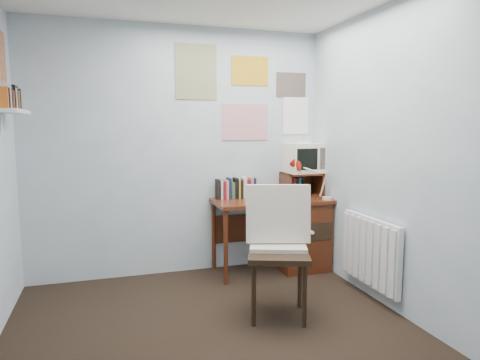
# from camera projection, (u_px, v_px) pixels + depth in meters

# --- Properties ---
(ground) EXTENTS (3.50, 3.50, 0.00)m
(ground) POSITION_uv_depth(u_px,v_px,m) (227.00, 355.00, 2.83)
(ground) COLOR black
(ground) RESTS_ON ground
(back_wall) EXTENTS (3.00, 0.02, 2.50)m
(back_wall) POSITION_uv_depth(u_px,v_px,m) (180.00, 152.00, 4.33)
(back_wall) COLOR silver
(back_wall) RESTS_ON ground
(right_wall) EXTENTS (0.02, 3.50, 2.50)m
(right_wall) POSITION_uv_depth(u_px,v_px,m) (424.00, 162.00, 3.13)
(right_wall) COLOR silver
(right_wall) RESTS_ON ground
(desk) EXTENTS (1.20, 0.55, 0.76)m
(desk) POSITION_uv_depth(u_px,v_px,m) (295.00, 231.00, 4.53)
(desk) COLOR #572613
(desk) RESTS_ON ground
(desk_chair) EXTENTS (0.65, 0.64, 1.01)m
(desk_chair) POSITION_uv_depth(u_px,v_px,m) (278.00, 255.00, 3.36)
(desk_chair) COLOR black
(desk_chair) RESTS_ON ground
(desk_lamp) EXTENTS (0.31, 0.29, 0.37)m
(desk_lamp) POSITION_uv_depth(u_px,v_px,m) (328.00, 182.00, 4.37)
(desk_lamp) COLOR #A9180B
(desk_lamp) RESTS_ON desk
(tv_riser) EXTENTS (0.40, 0.30, 0.25)m
(tv_riser) POSITION_uv_depth(u_px,v_px,m) (301.00, 184.00, 4.61)
(tv_riser) COLOR #572613
(tv_riser) RESTS_ON desk
(crt_tv) EXTENTS (0.38, 0.35, 0.34)m
(crt_tv) POSITION_uv_depth(u_px,v_px,m) (303.00, 157.00, 4.60)
(crt_tv) COLOR #F0E7C9
(crt_tv) RESTS_ON tv_riser
(book_row) EXTENTS (0.60, 0.14, 0.22)m
(book_row) POSITION_uv_depth(u_px,v_px,m) (244.00, 187.00, 4.49)
(book_row) COLOR #572613
(book_row) RESTS_ON desk
(radiator) EXTENTS (0.09, 0.80, 0.60)m
(radiator) POSITION_uv_depth(u_px,v_px,m) (370.00, 251.00, 3.74)
(radiator) COLOR white
(radiator) RESTS_ON right_wall
(wall_shelf) EXTENTS (0.20, 0.62, 0.24)m
(wall_shelf) POSITION_uv_depth(u_px,v_px,m) (10.00, 111.00, 3.25)
(wall_shelf) COLOR white
(wall_shelf) RESTS_ON left_wall
(posters_back) EXTENTS (1.20, 0.01, 0.90)m
(posters_back) POSITION_uv_depth(u_px,v_px,m) (245.00, 93.00, 4.46)
(posters_back) COLOR white
(posters_back) RESTS_ON back_wall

